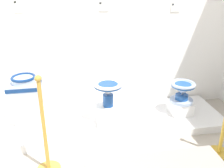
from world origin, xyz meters
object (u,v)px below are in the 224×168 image
at_px(plinth_block_leftmost, 180,107).
at_px(info_placard_first, 18,6).
at_px(plinth_block_tall_cobalt, 108,114).
at_px(info_placard_second, 104,6).
at_px(stanchion_post_near_right, 223,133).
at_px(plinth_block_central_ornate, 29,115).
at_px(info_placard_third, 176,7).
at_px(antique_toilet_leftmost, 182,90).
at_px(antique_toilet_central_ornate, 25,92).
at_px(stanchion_post_near_left, 46,144).
at_px(antique_toilet_tall_cobalt, 108,91).

height_order(plinth_block_leftmost, info_placard_first, info_placard_first).
bearing_deg(info_placard_first, plinth_block_tall_cobalt, -27.02).
xyz_separation_m(info_placard_second, stanchion_post_near_right, (1.12, -1.32, -1.24)).
bearing_deg(plinth_block_central_ornate, info_placard_second, 19.47).
relative_size(plinth_block_tall_cobalt, info_placard_third, 2.92).
height_order(plinth_block_central_ornate, antique_toilet_leftmost, antique_toilet_leftmost).
xyz_separation_m(antique_toilet_leftmost, info_placard_first, (-2.07, 0.51, 1.09)).
xyz_separation_m(antique_toilet_central_ornate, antique_toilet_leftmost, (2.06, -0.13, -0.08)).
relative_size(antique_toilet_leftmost, info_placard_first, 2.18).
bearing_deg(antique_toilet_central_ornate, plinth_block_central_ornate, 0.00).
height_order(antique_toilet_leftmost, stanchion_post_near_right, stanchion_post_near_right).
distance_m(plinth_block_tall_cobalt, antique_toilet_leftmost, 1.06).
xyz_separation_m(plinth_block_tall_cobalt, info_placard_second, (0.03, 0.53, 1.33)).
bearing_deg(antique_toilet_central_ornate, plinth_block_leftmost, -3.62).
height_order(antique_toilet_leftmost, info_placard_third, info_placard_third).
bearing_deg(plinth_block_tall_cobalt, info_placard_first, 152.98).
bearing_deg(plinth_block_leftmost, plinth_block_central_ornate, 176.38).
distance_m(info_placard_second, stanchion_post_near_right, 2.13).
bearing_deg(plinth_block_leftmost, antique_toilet_central_ornate, 176.38).
relative_size(plinth_block_leftmost, info_placard_second, 2.09).
bearing_deg(info_placard_first, plinth_block_central_ornate, -89.52).
height_order(plinth_block_tall_cobalt, antique_toilet_leftmost, antique_toilet_leftmost).
bearing_deg(info_placard_second, plinth_block_central_ornate, -160.53).
relative_size(plinth_block_central_ornate, antique_toilet_central_ornate, 0.67).
distance_m(plinth_block_tall_cobalt, stanchion_post_near_left, 1.05).
height_order(info_placard_third, stanchion_post_near_left, info_placard_third).
bearing_deg(plinth_block_central_ornate, info_placard_third, 10.31).
distance_m(antique_toilet_leftmost, info_placard_second, 1.55).
bearing_deg(info_placard_third, stanchion_post_near_left, -145.10).
relative_size(plinth_block_tall_cobalt, stanchion_post_near_left, 0.37).
bearing_deg(antique_toilet_central_ornate, antique_toilet_leftmost, -3.62).
bearing_deg(antique_toilet_leftmost, stanchion_post_near_left, -157.37).
bearing_deg(stanchion_post_near_left, antique_toilet_central_ornate, 107.98).
relative_size(antique_toilet_tall_cobalt, plinth_block_leftmost, 1.30).
bearing_deg(plinth_block_leftmost, info_placard_first, 166.19).
bearing_deg(antique_toilet_tall_cobalt, plinth_block_leftmost, 1.16).
bearing_deg(info_placard_second, stanchion_post_near_left, -122.13).
xyz_separation_m(info_placard_third, stanchion_post_near_right, (0.11, -1.32, -1.21)).
relative_size(antique_toilet_tall_cobalt, stanchion_post_near_right, 0.39).
relative_size(plinth_block_tall_cobalt, stanchion_post_near_right, 0.41).
relative_size(plinth_block_leftmost, info_placard_first, 1.89).
relative_size(antique_toilet_tall_cobalt, antique_toilet_leftmost, 1.13).
relative_size(plinth_block_tall_cobalt, info_placard_first, 2.57).
distance_m(plinth_block_leftmost, antique_toilet_leftmost, 0.26).
bearing_deg(antique_toilet_leftmost, info_placard_third, 88.64).
distance_m(stanchion_post_near_left, stanchion_post_near_right, 1.91).
distance_m(antique_toilet_central_ornate, info_placard_second, 1.51).
relative_size(plinth_block_leftmost, stanchion_post_near_right, 0.30).
bearing_deg(plinth_block_central_ornate, info_placard_first, 90.48).
height_order(info_placard_first, info_placard_third, info_placard_first).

